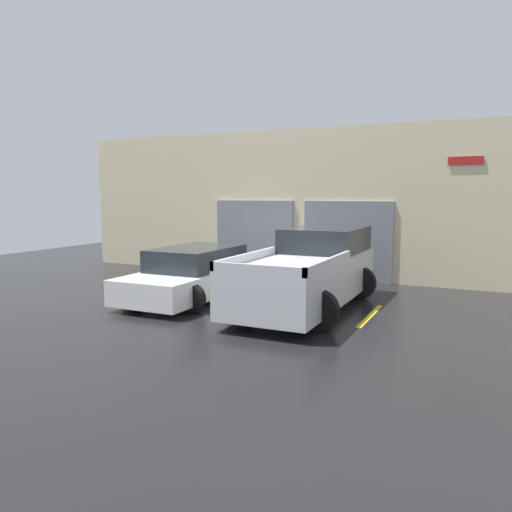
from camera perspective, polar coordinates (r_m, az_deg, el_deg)
ground_plane at (r=13.21m, az=1.15°, el=-4.44°), size 28.00×28.00×0.00m
shophouse_building at (r=16.01m, az=6.01°, el=5.85°), size 16.62×0.68×4.65m
pickup_truck at (r=11.74m, az=6.15°, el=-1.70°), size 2.52×5.36×1.80m
sedan_white at (r=12.86m, az=-6.95°, el=-2.06°), size 2.26×4.60×1.29m
parking_stripe_far_left at (r=13.79m, az=-12.29°, el=-4.09°), size 0.12×2.20×0.01m
parking_stripe_left at (r=12.22m, az=-1.01°, el=-5.37°), size 0.12×2.20×0.01m
parking_stripe_centre at (r=11.25m, az=12.92°, el=-6.65°), size 0.12×2.20×0.01m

